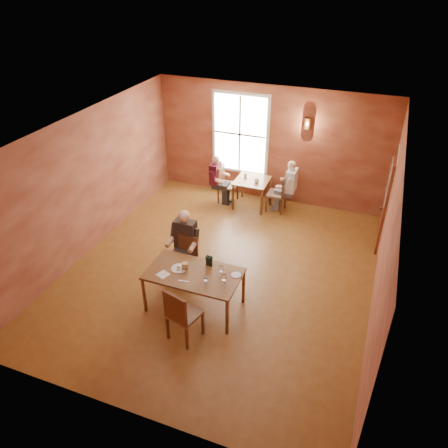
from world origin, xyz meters
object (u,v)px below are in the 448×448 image
(main_table, at_px, (194,290))
(diner_maroon, at_px, (227,180))
(chair_diner_main, at_px, (185,261))
(chair_diner_maroon, at_px, (228,185))
(diner_white, at_px, (278,187))
(chair_diner_white, at_px, (276,193))
(second_table, at_px, (252,193))
(chair_empty, at_px, (184,313))
(diner_main, at_px, (183,252))

(main_table, distance_m, diner_maroon, 4.16)
(chair_diner_main, height_order, chair_diner_maroon, chair_diner_maroon)
(diner_maroon, bearing_deg, chair_diner_main, 6.40)
(diner_white, relative_size, chair_diner_maroon, 1.34)
(chair_diner_white, xyz_separation_m, diner_white, (0.03, 0.00, 0.17))
(main_table, distance_m, second_table, 4.06)
(second_table, bearing_deg, main_table, -87.15)
(main_table, relative_size, chair_empty, 1.60)
(chair_empty, bearing_deg, chair_diner_white, 101.40)
(chair_diner_main, relative_size, chair_diner_maroon, 0.96)
(diner_white, height_order, chair_diner_maroon, diner_white)
(chair_empty, bearing_deg, diner_maroon, 117.10)
(diner_main, bearing_deg, chair_diner_maroon, -84.15)
(diner_maroon, bearing_deg, diner_main, 6.35)
(second_table, relative_size, diner_maroon, 0.67)
(chair_empty, bearing_deg, diner_white, 101.04)
(chair_diner_white, bearing_deg, second_table, 90.00)
(diner_white, height_order, diner_maroon, diner_white)
(main_table, height_order, chair_empty, chair_empty)
(diner_white, bearing_deg, diner_maroon, 90.00)
(diner_white, xyz_separation_m, diner_maroon, (-1.36, 0.00, -0.04))
(chair_empty, bearing_deg, main_table, 116.81)
(chair_diner_main, bearing_deg, diner_main, 90.00)
(second_table, bearing_deg, diner_main, -94.96)
(diner_main, height_order, diner_maroon, diner_main)
(second_table, bearing_deg, diner_maroon, 180.00)
(chair_diner_main, relative_size, diner_main, 0.68)
(chair_diner_main, relative_size, diner_white, 0.72)
(chair_diner_main, relative_size, diner_maroon, 0.76)
(chair_diner_maroon, bearing_deg, main_table, 11.87)
(chair_empty, bearing_deg, second_table, 109.15)
(chair_empty, xyz_separation_m, diner_white, (0.32, 4.79, 0.13))
(main_table, height_order, chair_diner_white, chair_diner_white)
(chair_diner_white, bearing_deg, main_table, 173.70)
(diner_main, height_order, chair_diner_maroon, diner_main)
(chair_diner_maroon, xyz_separation_m, diner_maroon, (-0.03, 0.00, 0.13))
(main_table, height_order, second_table, main_table)
(chair_diner_main, xyz_separation_m, second_table, (0.30, 3.41, -0.10))
(chair_diner_white, height_order, diner_white, diner_white)
(chair_diner_white, distance_m, chair_diner_maroon, 1.30)
(diner_main, height_order, chair_empty, diner_main)
(chair_diner_main, distance_m, diner_maroon, 3.43)
(chair_diner_maroon, bearing_deg, second_table, 90.00)
(chair_empty, bearing_deg, chair_diner_main, 130.16)
(second_table, bearing_deg, chair_diner_main, -95.00)
(main_table, bearing_deg, diner_main, 128.88)
(main_table, distance_m, diner_main, 0.85)
(chair_diner_white, bearing_deg, diner_white, -90.00)
(diner_maroon, bearing_deg, second_table, 90.00)
(chair_empty, height_order, chair_diner_maroon, chair_empty)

